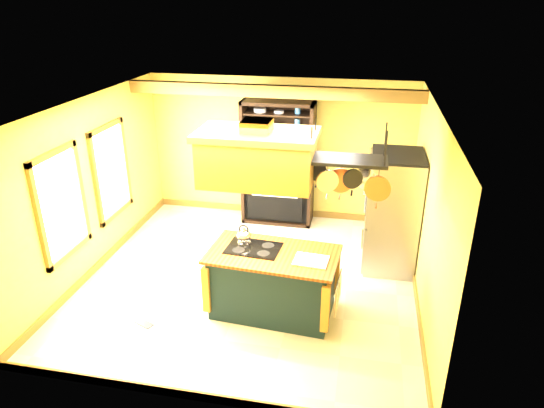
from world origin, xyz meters
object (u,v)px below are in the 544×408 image
(kitchen_island, at_px, (273,282))
(range_hood, at_px, (257,156))
(refrigerator, at_px, (392,214))
(pot_rack, at_px, (348,170))
(hutch, at_px, (278,176))

(kitchen_island, height_order, range_hood, range_hood)
(kitchen_island, distance_m, refrigerator, 2.29)
(kitchen_island, height_order, refrigerator, refrigerator)
(kitchen_island, xyz_separation_m, refrigerator, (1.58, 1.60, 0.43))
(kitchen_island, bearing_deg, range_hood, -175.46)
(kitchen_island, distance_m, pot_rack, 1.91)
(refrigerator, bearing_deg, pot_rack, -112.73)
(refrigerator, relative_size, hutch, 0.79)
(range_hood, xyz_separation_m, hutch, (-0.28, 2.97, -1.35))
(range_hood, bearing_deg, refrigerator, 41.90)
(range_hood, distance_m, refrigerator, 2.75)
(kitchen_island, relative_size, pot_rack, 1.76)
(pot_rack, bearing_deg, refrigerator, 67.27)
(refrigerator, distance_m, hutch, 2.47)
(pot_rack, bearing_deg, range_hood, 180.00)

